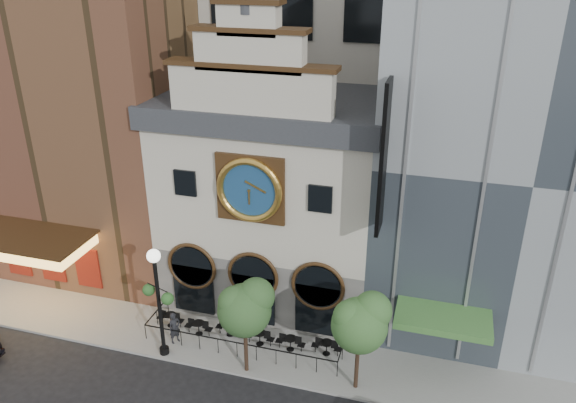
{
  "coord_description": "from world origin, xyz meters",
  "views": [
    {
      "loc": [
        9.04,
        -20.39,
        19.65
      ],
      "look_at": [
        1.36,
        6.0,
        7.12
      ],
      "focal_mm": 35.0,
      "sensor_mm": 36.0,
      "label": 1
    }
  ],
  "objects_px": {
    "bistro_4": "(290,343)",
    "bistro_3": "(260,337)",
    "bistro_5": "(327,347)",
    "tree_left": "(245,306)",
    "pedestrian": "(175,328)",
    "bistro_0": "(170,319)",
    "bistro_1": "(199,327)",
    "bistro_2": "(230,328)",
    "tree_right": "(361,321)",
    "lamppost": "(158,291)"
  },
  "relations": [
    {
      "from": "bistro_5",
      "to": "tree_right",
      "type": "bearing_deg",
      "value": -44.7
    },
    {
      "from": "bistro_4",
      "to": "bistro_0",
      "type": "bearing_deg",
      "value": 179.07
    },
    {
      "from": "bistro_3",
      "to": "lamppost",
      "type": "distance_m",
      "value": 6.07
    },
    {
      "from": "bistro_4",
      "to": "bistro_2",
      "type": "bearing_deg",
      "value": 175.73
    },
    {
      "from": "bistro_3",
      "to": "lamppost",
      "type": "height_order",
      "value": "lamppost"
    },
    {
      "from": "bistro_0",
      "to": "bistro_2",
      "type": "bearing_deg",
      "value": 2.42
    },
    {
      "from": "pedestrian",
      "to": "tree_left",
      "type": "distance_m",
      "value": 5.44
    },
    {
      "from": "pedestrian",
      "to": "tree_left",
      "type": "relative_size",
      "value": 0.35
    },
    {
      "from": "bistro_0",
      "to": "tree_right",
      "type": "relative_size",
      "value": 0.3
    },
    {
      "from": "bistro_5",
      "to": "tree_right",
      "type": "xyz_separation_m",
      "value": [
        1.93,
        -1.91,
        3.4
      ]
    },
    {
      "from": "tree_left",
      "to": "lamppost",
      "type": "bearing_deg",
      "value": -179.58
    },
    {
      "from": "bistro_1",
      "to": "pedestrian",
      "type": "relative_size",
      "value": 0.86
    },
    {
      "from": "bistro_2",
      "to": "tree_right",
      "type": "distance_m",
      "value": 8.35
    },
    {
      "from": "bistro_4",
      "to": "pedestrian",
      "type": "relative_size",
      "value": 0.86
    },
    {
      "from": "pedestrian",
      "to": "tree_left",
      "type": "height_order",
      "value": "tree_left"
    },
    {
      "from": "bistro_3",
      "to": "bistro_5",
      "type": "relative_size",
      "value": 1.0
    },
    {
      "from": "bistro_3",
      "to": "pedestrian",
      "type": "relative_size",
      "value": 0.86
    },
    {
      "from": "bistro_1",
      "to": "bistro_3",
      "type": "distance_m",
      "value": 3.5
    },
    {
      "from": "bistro_0",
      "to": "tree_right",
      "type": "bearing_deg",
      "value": -9.55
    },
    {
      "from": "bistro_2",
      "to": "tree_left",
      "type": "height_order",
      "value": "tree_left"
    },
    {
      "from": "bistro_1",
      "to": "bistro_5",
      "type": "bearing_deg",
      "value": 2.74
    },
    {
      "from": "bistro_1",
      "to": "bistro_2",
      "type": "bearing_deg",
      "value": 13.69
    },
    {
      "from": "bistro_0",
      "to": "bistro_2",
      "type": "xyz_separation_m",
      "value": [
        3.52,
        0.15,
        0.0
      ]
    },
    {
      "from": "bistro_2",
      "to": "bistro_0",
      "type": "bearing_deg",
      "value": -177.58
    },
    {
      "from": "bistro_4",
      "to": "lamppost",
      "type": "height_order",
      "value": "lamppost"
    },
    {
      "from": "bistro_4",
      "to": "lamppost",
      "type": "relative_size",
      "value": 0.25
    },
    {
      "from": "bistro_4",
      "to": "pedestrian",
      "type": "xyz_separation_m",
      "value": [
        -6.13,
        -1.1,
        0.45
      ]
    },
    {
      "from": "bistro_0",
      "to": "bistro_4",
      "type": "bearing_deg",
      "value": -0.93
    },
    {
      "from": "pedestrian",
      "to": "bistro_4",
      "type": "bearing_deg",
      "value": -47.39
    },
    {
      "from": "bistro_1",
      "to": "bistro_3",
      "type": "bearing_deg",
      "value": 2.0
    },
    {
      "from": "bistro_1",
      "to": "tree_left",
      "type": "height_order",
      "value": "tree_left"
    },
    {
      "from": "bistro_1",
      "to": "bistro_4",
      "type": "height_order",
      "value": "same"
    },
    {
      "from": "bistro_5",
      "to": "tree_left",
      "type": "height_order",
      "value": "tree_left"
    },
    {
      "from": "bistro_2",
      "to": "bistro_4",
      "type": "relative_size",
      "value": 1.0
    },
    {
      "from": "bistro_4",
      "to": "bistro_3",
      "type": "bearing_deg",
      "value": -179.22
    },
    {
      "from": "pedestrian",
      "to": "tree_right",
      "type": "distance_m",
      "value": 10.42
    },
    {
      "from": "tree_left",
      "to": "bistro_1",
      "type": "bearing_deg",
      "value": 151.54
    },
    {
      "from": "bistro_1",
      "to": "bistro_2",
      "type": "xyz_separation_m",
      "value": [
        1.68,
        0.41,
        0.0
      ]
    },
    {
      "from": "bistro_4",
      "to": "tree_right",
      "type": "bearing_deg",
      "value": -24.09
    },
    {
      "from": "pedestrian",
      "to": "bistro_1",
      "type": "bearing_deg",
      "value": -11.93
    },
    {
      "from": "bistro_0",
      "to": "tree_left",
      "type": "relative_size",
      "value": 0.3
    },
    {
      "from": "bistro_3",
      "to": "pedestrian",
      "type": "xyz_separation_m",
      "value": [
        -4.43,
        -1.07,
        0.45
      ]
    },
    {
      "from": "bistro_5",
      "to": "bistro_0",
      "type": "bearing_deg",
      "value": -179.48
    },
    {
      "from": "bistro_2",
      "to": "lamppost",
      "type": "bearing_deg",
      "value": -139.41
    },
    {
      "from": "bistro_3",
      "to": "bistro_4",
      "type": "xyz_separation_m",
      "value": [
        1.7,
        0.02,
        0.0
      ]
    },
    {
      "from": "bistro_5",
      "to": "pedestrian",
      "type": "distance_m",
      "value": 8.16
    },
    {
      "from": "lamppost",
      "to": "bistro_3",
      "type": "bearing_deg",
      "value": 43.58
    },
    {
      "from": "bistro_5",
      "to": "tree_left",
      "type": "bearing_deg",
      "value": -147.51
    },
    {
      "from": "bistro_3",
      "to": "tree_left",
      "type": "xyz_separation_m",
      "value": [
        0.05,
        -2.05,
        3.37
      ]
    },
    {
      "from": "bistro_0",
      "to": "bistro_3",
      "type": "relative_size",
      "value": 1.0
    }
  ]
}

